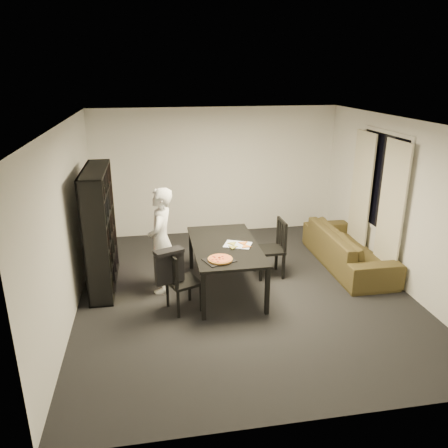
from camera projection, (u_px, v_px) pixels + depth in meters
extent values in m
cube|color=black|center=(243.00, 291.00, 6.85)|extent=(5.00, 5.50, 0.01)
cube|color=white|center=(246.00, 122.00, 5.99)|extent=(5.00, 5.50, 0.01)
cube|color=white|center=(216.00, 172.00, 8.98)|extent=(5.00, 0.01, 2.60)
cube|color=white|center=(311.00, 306.00, 3.87)|extent=(5.00, 0.01, 2.60)
cube|color=white|center=(68.00, 222.00, 6.02)|extent=(0.01, 5.50, 2.60)
cube|color=white|center=(401.00, 204.00, 6.82)|extent=(0.01, 5.50, 2.60)
cube|color=black|center=(382.00, 182.00, 7.31)|extent=(0.02, 1.40, 1.60)
cube|color=white|center=(382.00, 182.00, 7.31)|extent=(0.03, 1.52, 1.72)
cube|color=beige|center=(391.00, 212.00, 6.93)|extent=(0.03, 0.70, 2.25)
cube|color=beige|center=(361.00, 194.00, 7.90)|extent=(0.03, 0.70, 2.25)
cube|color=black|center=(100.00, 229.00, 6.75)|extent=(0.35, 1.50, 1.90)
cube|color=black|center=(225.00, 246.00, 6.69)|extent=(1.00, 1.80, 0.04)
cube|color=black|center=(203.00, 297.00, 5.95)|extent=(0.06, 0.06, 0.71)
cube|color=black|center=(267.00, 291.00, 6.10)|extent=(0.06, 0.06, 0.71)
cube|color=black|center=(191.00, 249.00, 7.53)|extent=(0.06, 0.06, 0.71)
cube|color=black|center=(242.00, 246.00, 7.68)|extent=(0.06, 0.06, 0.71)
cube|color=black|center=(184.00, 282.00, 6.20)|extent=(0.54, 0.54, 0.04)
cube|color=black|center=(171.00, 269.00, 6.03)|extent=(0.19, 0.40, 0.45)
cube|color=black|center=(170.00, 256.00, 5.96)|extent=(0.17, 0.38, 0.05)
cube|color=black|center=(201.00, 298.00, 6.22)|extent=(0.04, 0.04, 0.41)
cube|color=black|center=(190.00, 288.00, 6.51)|extent=(0.04, 0.04, 0.41)
cube|color=black|center=(178.00, 305.00, 6.05)|extent=(0.04, 0.04, 0.41)
cube|color=black|center=(168.00, 294.00, 6.34)|extent=(0.04, 0.04, 0.41)
cube|color=black|center=(269.00, 250.00, 7.24)|extent=(0.46, 0.46, 0.04)
cube|color=black|center=(282.00, 234.00, 7.19)|extent=(0.05, 0.45, 0.48)
cube|color=black|center=(282.00, 221.00, 7.11)|extent=(0.04, 0.43, 0.05)
cube|color=black|center=(255.00, 259.00, 7.46)|extent=(0.04, 0.04, 0.44)
cube|color=black|center=(261.00, 269.00, 7.10)|extent=(0.04, 0.04, 0.44)
cube|color=black|center=(276.00, 257.00, 7.53)|extent=(0.04, 0.04, 0.44)
cube|color=black|center=(283.00, 267.00, 7.17)|extent=(0.04, 0.04, 0.44)
cube|color=black|center=(169.00, 268.00, 6.01)|extent=(0.42, 0.23, 0.45)
cube|color=black|center=(169.00, 252.00, 5.93)|extent=(0.43, 0.31, 0.05)
imported|color=silver|center=(161.00, 241.00, 6.64)|extent=(0.53, 0.68, 1.65)
cube|color=black|center=(219.00, 260.00, 6.12)|extent=(0.49, 0.44, 0.01)
cylinder|color=#A66D30|center=(220.00, 259.00, 6.11)|extent=(0.35, 0.35, 0.02)
cylinder|color=gold|center=(220.00, 258.00, 6.10)|extent=(0.31, 0.31, 0.01)
cube|color=white|center=(238.00, 245.00, 6.67)|extent=(0.49, 0.44, 0.01)
imported|color=#47421C|center=(348.00, 248.00, 7.66)|extent=(0.87, 2.24, 0.65)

